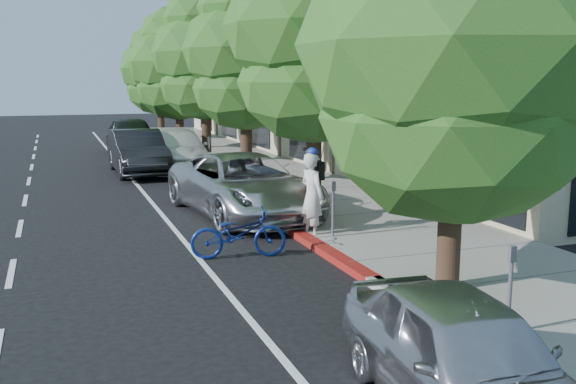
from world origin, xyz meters
name	(u,v)px	position (x,y,z in m)	size (l,w,h in m)	color
ground	(349,269)	(0.00, 0.00, 0.00)	(120.00, 120.00, 0.00)	black
sidewalk	(306,192)	(2.30, 8.00, 0.07)	(4.60, 56.00, 0.15)	gray
curb	(237,196)	(0.00, 8.00, 0.07)	(0.30, 56.00, 0.15)	#9E998E
curb_red_segment	(328,253)	(0.00, 1.00, 0.07)	(0.32, 4.00, 0.15)	maroon
storefront_building	(368,83)	(9.60, 18.00, 3.50)	(10.00, 36.00, 7.00)	beige
street_tree_0	(457,52)	(0.90, -2.00, 4.10)	(5.26, 5.26, 7.00)	black
street_tree_1	(315,31)	(0.90, 4.00, 4.83)	(4.54, 4.54, 7.76)	black
street_tree_2	(245,53)	(0.90, 10.00, 4.53)	(4.23, 4.23, 7.26)	black
street_tree_3	(205,56)	(0.90, 16.00, 4.64)	(4.51, 4.51, 7.50)	black
street_tree_4	(178,64)	(0.90, 22.00, 4.42)	(5.04, 5.04, 7.35)	black
street_tree_5	(159,70)	(0.90, 28.00, 4.20)	(4.67, 4.67, 6.95)	black
cyclist	(312,196)	(0.25, 2.51, 1.01)	(0.74, 0.48, 2.02)	silver
bicycle	(238,233)	(-1.80, 1.54, 0.52)	(0.69, 1.98, 1.04)	navy
silver_suv	(244,185)	(-0.50, 5.50, 0.84)	(2.78, 6.04, 1.68)	silver
dark_sedan	(138,152)	(-2.20, 14.50, 0.86)	(1.81, 5.20, 1.71)	black
white_pickup	(179,150)	(-0.50, 15.00, 0.81)	(2.26, 5.55, 1.61)	white
dark_suv_far	(132,135)	(-1.61, 21.50, 0.92)	(2.18, 5.41, 1.84)	black
near_car_a	(465,358)	(-1.26, -5.50, 0.70)	(1.65, 4.10, 1.40)	#B5B5BA
pedestrian	(310,150)	(4.00, 11.82, 0.97)	(0.80, 0.62, 1.65)	black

